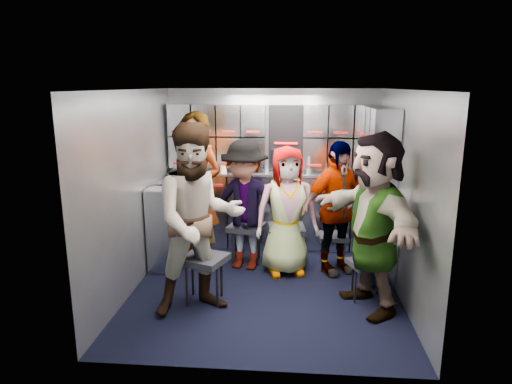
# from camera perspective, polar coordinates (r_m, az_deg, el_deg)

# --- Properties ---
(floor) EXTENTS (3.00, 3.00, 0.00)m
(floor) POSITION_cam_1_polar(r_m,az_deg,el_deg) (5.08, 1.15, -11.76)
(floor) COLOR black
(floor) RESTS_ON ground
(wall_back) EXTENTS (2.80, 0.04, 2.10)m
(wall_back) POSITION_cam_1_polar(r_m,az_deg,el_deg) (6.20, 2.07, 3.06)
(wall_back) COLOR gray
(wall_back) RESTS_ON ground
(wall_left) EXTENTS (0.04, 3.00, 2.10)m
(wall_left) POSITION_cam_1_polar(r_m,az_deg,el_deg) (5.01, -14.98, 0.16)
(wall_left) COLOR gray
(wall_left) RESTS_ON ground
(wall_right) EXTENTS (0.04, 3.00, 2.10)m
(wall_right) POSITION_cam_1_polar(r_m,az_deg,el_deg) (4.85, 17.95, -0.46)
(wall_right) COLOR gray
(wall_right) RESTS_ON ground
(ceiling) EXTENTS (2.80, 3.00, 0.02)m
(ceiling) POSITION_cam_1_polar(r_m,az_deg,el_deg) (4.60, 1.27, 12.67)
(ceiling) COLOR silver
(ceiling) RESTS_ON wall_back
(cart_bank_back) EXTENTS (2.68, 0.38, 0.99)m
(cart_bank_back) POSITION_cam_1_polar(r_m,az_deg,el_deg) (6.12, 1.93, -2.41)
(cart_bank_back) COLOR #A4AAB5
(cart_bank_back) RESTS_ON ground
(cart_bank_left) EXTENTS (0.38, 0.76, 0.99)m
(cart_bank_left) POSITION_cam_1_polar(r_m,az_deg,el_deg) (5.61, -10.72, -4.11)
(cart_bank_left) COLOR #A4AAB5
(cart_bank_left) RESTS_ON ground
(counter) EXTENTS (2.68, 0.42, 0.03)m
(counter) POSITION_cam_1_polar(r_m,az_deg,el_deg) (6.00, 1.97, 2.38)
(counter) COLOR silver
(counter) RESTS_ON cart_bank_back
(locker_bank_back) EXTENTS (2.68, 0.28, 0.82)m
(locker_bank_back) POSITION_cam_1_polar(r_m,az_deg,el_deg) (5.98, 2.04, 6.96)
(locker_bank_back) COLOR #A4AAB5
(locker_bank_back) RESTS_ON wall_back
(locker_bank_right) EXTENTS (0.28, 1.00, 0.82)m
(locker_bank_right) POSITION_cam_1_polar(r_m,az_deg,el_deg) (5.42, 15.09, 5.85)
(locker_bank_right) COLOR #A4AAB5
(locker_bank_right) RESTS_ON wall_right
(right_cabinet) EXTENTS (0.28, 1.20, 1.00)m
(right_cabinet) POSITION_cam_1_polar(r_m,az_deg,el_deg) (5.53, 14.65, -4.50)
(right_cabinet) COLOR #A4AAB5
(right_cabinet) RESTS_ON ground
(coffee_niche) EXTENTS (0.46, 0.16, 0.84)m
(coffee_niche) POSITION_cam_1_polar(r_m,az_deg,el_deg) (6.04, 3.78, 6.81)
(coffee_niche) COLOR black
(coffee_niche) RESTS_ON wall_back
(red_latch_strip) EXTENTS (2.60, 0.02, 0.03)m
(red_latch_strip) POSITION_cam_1_polar(r_m,az_deg,el_deg) (5.83, 1.87, 0.71)
(red_latch_strip) COLOR maroon
(red_latch_strip) RESTS_ON cart_bank_back
(jump_seat_near_left) EXTENTS (0.52, 0.51, 0.49)m
(jump_seat_near_left) POSITION_cam_1_polar(r_m,az_deg,el_deg) (4.63, -6.52, -8.61)
(jump_seat_near_left) COLOR black
(jump_seat_near_left) RESTS_ON ground
(jump_seat_mid_left) EXTENTS (0.48, 0.47, 0.48)m
(jump_seat_mid_left) POSITION_cam_1_polar(r_m,az_deg,el_deg) (5.61, -1.23, -4.66)
(jump_seat_mid_left) COLOR black
(jump_seat_mid_left) RESTS_ON ground
(jump_seat_center) EXTENTS (0.46, 0.44, 0.50)m
(jump_seat_center) POSITION_cam_1_polar(r_m,az_deg,el_deg) (5.47, 3.83, -4.90)
(jump_seat_center) COLOR black
(jump_seat_center) RESTS_ON ground
(jump_seat_mid_right) EXTENTS (0.36, 0.34, 0.40)m
(jump_seat_mid_right) POSITION_cam_1_polar(r_m,az_deg,el_deg) (5.58, 9.61, -5.71)
(jump_seat_mid_right) COLOR black
(jump_seat_mid_right) RESTS_ON ground
(jump_seat_near_right) EXTENTS (0.44, 0.43, 0.41)m
(jump_seat_near_right) POSITION_cam_1_polar(r_m,az_deg,el_deg) (4.81, 13.75, -8.93)
(jump_seat_near_right) COLOR black
(jump_seat_near_right) RESTS_ON ground
(attendant_standing) EXTENTS (0.80, 0.69, 1.86)m
(attendant_standing) POSITION_cam_1_polar(r_m,az_deg,el_deg) (5.34, -7.51, -0.02)
(attendant_standing) COLOR black
(attendant_standing) RESTS_ON ground
(attendant_arc_a) EXTENTS (1.09, 1.00, 1.82)m
(attendant_arc_a) POSITION_cam_1_polar(r_m,az_deg,el_deg) (4.30, -7.15, -3.55)
(attendant_arc_a) COLOR black
(attendant_arc_a) RESTS_ON ground
(attendant_arc_b) EXTENTS (1.09, 0.76, 1.54)m
(attendant_arc_b) POSITION_cam_1_polar(r_m,az_deg,el_deg) (5.34, -1.44, -1.72)
(attendant_arc_b) COLOR black
(attendant_arc_b) RESTS_ON ground
(attendant_arc_c) EXTENTS (0.82, 0.63, 1.49)m
(attendant_arc_c) POSITION_cam_1_polar(r_m,az_deg,el_deg) (5.21, 3.85, -2.38)
(attendant_arc_c) COLOR black
(attendant_arc_c) RESTS_ON ground
(attendant_arc_d) EXTENTS (0.97, 0.80, 1.55)m
(attendant_arc_d) POSITION_cam_1_polar(r_m,az_deg,el_deg) (5.28, 9.94, -2.02)
(attendant_arc_d) COLOR black
(attendant_arc_d) RESTS_ON ground
(attendant_arc_e) EXTENTS (1.10, 1.69, 1.74)m
(attendant_arc_e) POSITION_cam_1_polar(r_m,az_deg,el_deg) (4.48, 14.46, -3.74)
(attendant_arc_e) COLOR black
(attendant_arc_e) RESTS_ON ground
(bottle_left) EXTENTS (0.07, 0.07, 0.22)m
(bottle_left) POSITION_cam_1_polar(r_m,az_deg,el_deg) (6.03, -6.34, 3.58)
(bottle_left) COLOR white
(bottle_left) RESTS_ON counter
(bottle_mid) EXTENTS (0.07, 0.07, 0.23)m
(bottle_mid) POSITION_cam_1_polar(r_m,az_deg,el_deg) (5.95, -1.23, 3.55)
(bottle_mid) COLOR white
(bottle_mid) RESTS_ON counter
(bottle_right) EXTENTS (0.07, 0.07, 0.23)m
(bottle_right) POSITION_cam_1_polar(r_m,az_deg,el_deg) (5.92, 6.60, 3.44)
(bottle_right) COLOR white
(bottle_right) RESTS_ON counter
(cup_left) EXTENTS (0.08, 0.08, 0.09)m
(cup_left) POSITION_cam_1_polar(r_m,az_deg,el_deg) (5.99, -4.08, 2.94)
(cup_left) COLOR #C9AF8E
(cup_left) RESTS_ON counter
(cup_right) EXTENTS (0.09, 0.09, 0.11)m
(cup_right) POSITION_cam_1_polar(r_m,az_deg,el_deg) (5.95, 10.68, 2.75)
(cup_right) COLOR #C9AF8E
(cup_right) RESTS_ON counter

